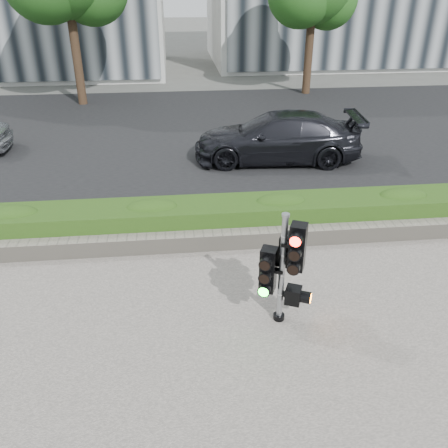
# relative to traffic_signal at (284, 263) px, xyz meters

# --- Properties ---
(ground) EXTENTS (120.00, 120.00, 0.00)m
(ground) POSITION_rel_traffic_signal_xyz_m (-0.90, 0.44, -1.08)
(ground) COLOR #51514C
(ground) RESTS_ON ground
(sidewalk) EXTENTS (16.00, 11.00, 0.03)m
(sidewalk) POSITION_rel_traffic_signal_xyz_m (-0.90, -2.06, -1.06)
(sidewalk) COLOR #9E9389
(sidewalk) RESTS_ON ground
(road) EXTENTS (60.00, 13.00, 0.02)m
(road) POSITION_rel_traffic_signal_xyz_m (-0.90, 10.44, -1.07)
(road) COLOR black
(road) RESTS_ON ground
(curb) EXTENTS (60.00, 0.25, 0.12)m
(curb) POSITION_rel_traffic_signal_xyz_m (-0.90, 3.59, -1.02)
(curb) COLOR gray
(curb) RESTS_ON ground
(stone_wall) EXTENTS (12.00, 0.32, 0.34)m
(stone_wall) POSITION_rel_traffic_signal_xyz_m (-0.90, 2.34, -0.88)
(stone_wall) COLOR gray
(stone_wall) RESTS_ON sidewalk
(hedge) EXTENTS (12.00, 1.00, 0.68)m
(hedge) POSITION_rel_traffic_signal_xyz_m (-0.90, 2.99, -0.71)
(hedge) COLOR #487423
(hedge) RESTS_ON sidewalk
(traffic_signal) EXTENTS (0.70, 0.60, 1.89)m
(traffic_signal) POSITION_rel_traffic_signal_xyz_m (0.00, 0.00, 0.00)
(traffic_signal) COLOR black
(traffic_signal) RESTS_ON sidewalk
(car_dark) EXTENTS (4.98, 2.38, 1.40)m
(car_dark) POSITION_rel_traffic_signal_xyz_m (1.42, 7.26, -0.36)
(car_dark) COLOR black
(car_dark) RESTS_ON road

